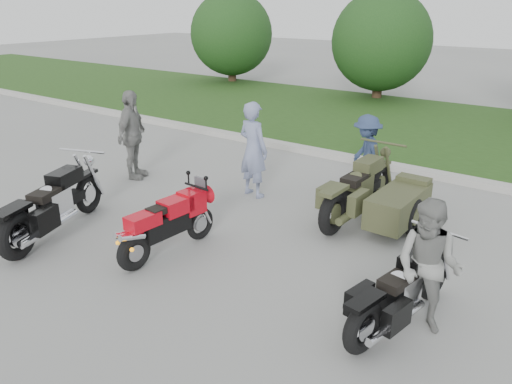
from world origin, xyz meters
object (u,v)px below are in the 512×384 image
Objects in this scene: person_stripe at (253,150)px; person_grey at (428,267)px; cruiser_right at (398,295)px; sportbike_red at (166,223)px; cruiser_sidecar at (380,200)px; person_back at (132,135)px; person_denim at (366,154)px; cruiser_left at (51,207)px.

person_stripe reaches higher than person_grey.
person_grey is at bearing 45.41° from cruiser_right.
sportbike_red is 1.16× the size of person_grey.
cruiser_sidecar is (-1.31, 2.53, 0.04)m from cruiser_right.
cruiser_right is at bearing 157.01° from person_stripe.
person_stripe reaches higher than cruiser_right.
cruiser_right is 0.83× the size of cruiser_sidecar.
person_grey is 0.84× the size of person_back.
person_back is (-3.08, 2.06, 0.43)m from sportbike_red.
person_stripe is at bearing 102.54° from sportbike_red.
sportbike_red is at bearing -170.22° from person_grey.
cruiser_right is at bearing -142.71° from person_grey.
sportbike_red is 2.79m from person_stripe.
person_grey is 4.40m from person_denim.
person_back is at bearing -170.42° from cruiser_sidecar.
cruiser_right is 1.36× the size of person_denim.
sportbike_red is 2.04m from cruiser_left.
person_stripe is 1.17× the size of person_grey.
cruiser_left is (-1.94, -0.63, -0.01)m from sportbike_red.
cruiser_sidecar is 5.29m from person_back.
cruiser_sidecar is 1.38× the size of person_stripe.
person_denim reaches higher than sportbike_red.
person_denim is at bearing 125.65° from person_grey.
sportbike_red is 3.72m from person_grey.
person_grey is at bearing -10.78° from person_denim.
sportbike_red is at bearing -164.35° from cruiser_right.
person_grey is at bearing 11.37° from sportbike_red.
person_stripe is 1.19× the size of person_denim.
person_denim is (3.18, 4.79, 0.28)m from cruiser_left.
person_denim reaches higher than cruiser_left.
cruiser_left is at bearing 74.73° from person_stripe.
cruiser_left is 1.30× the size of person_back.
cruiser_right is 6.76m from person_back.
cruiser_right is at bearing -128.78° from person_back.
person_grey is at bearing -126.93° from person_back.
cruiser_left is 1.32× the size of person_stripe.
cruiser_sidecar is at bearing 127.59° from cruiser_right.
sportbike_red reaches higher than cruiser_right.
cruiser_sidecar is 1.61× the size of person_grey.
person_grey is (1.55, -2.36, 0.33)m from cruiser_sidecar.
cruiser_sidecar is at bearing 57.09° from sportbike_red.
person_stripe is at bearing -99.71° from person_back.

